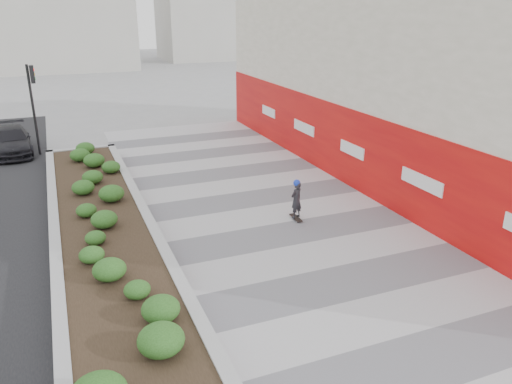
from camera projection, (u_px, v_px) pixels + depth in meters
ground at (390, 320)px, 11.20m from camera, size 160.00×160.00×0.00m
walkway at (324, 261)px, 13.80m from camera, size 8.00×36.00×0.01m
building at (408, 77)px, 20.07m from camera, size 6.04×24.08×8.00m
planter at (102, 223)px, 15.19m from camera, size 3.00×18.00×0.90m
traffic_signal_near at (33, 96)px, 22.89m from camera, size 0.33×0.28×4.20m
manhole_cover at (340, 258)px, 13.98m from camera, size 0.44×0.44×0.01m
skateboarder at (296, 199)px, 16.27m from camera, size 0.54×0.73×1.40m
car_dark at (11, 141)px, 23.77m from camera, size 2.07×4.37×1.23m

